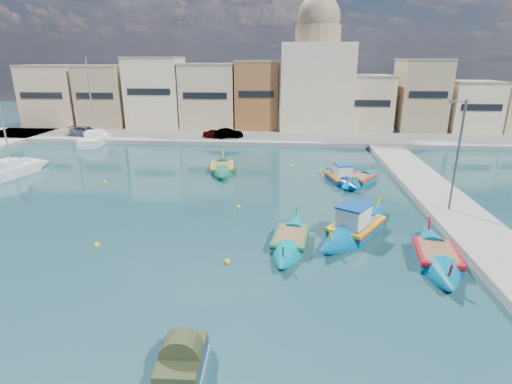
% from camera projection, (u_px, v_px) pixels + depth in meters
% --- Properties ---
extents(ground, '(160.00, 160.00, 0.00)m').
position_uv_depth(ground, '(181.00, 244.00, 23.66)').
color(ground, '#14393E').
rests_on(ground, ground).
extents(east_quay, '(4.00, 70.00, 0.50)m').
position_uv_depth(east_quay, '(498.00, 252.00, 22.17)').
color(east_quay, gray).
rests_on(east_quay, ground).
extents(north_quay, '(80.00, 8.00, 0.60)m').
position_uv_depth(north_quay, '(242.00, 138.00, 53.82)').
color(north_quay, gray).
rests_on(north_quay, ground).
extents(north_townhouses, '(83.20, 7.87, 10.19)m').
position_uv_depth(north_townhouses, '(293.00, 98.00, 58.77)').
color(north_townhouses, '#CBAF8C').
rests_on(north_townhouses, ground).
extents(church_block, '(10.00, 10.00, 19.10)m').
position_uv_depth(church_block, '(316.00, 74.00, 58.03)').
color(church_block, beige).
rests_on(church_block, ground).
extents(quay_street_lamp, '(1.18, 0.16, 8.00)m').
position_uv_depth(quay_street_lamp, '(457.00, 156.00, 26.60)').
color(quay_street_lamp, '#595B60').
rests_on(quay_street_lamp, ground).
extents(parked_cars, '(23.66, 2.20, 1.27)m').
position_uv_depth(parked_cars, '(156.00, 132.00, 52.99)').
color(parked_cars, '#4C1919').
rests_on(parked_cars, north_quay).
extents(luzzu_turquoise_cabin, '(7.17, 9.49, 3.18)m').
position_uv_depth(luzzu_turquoise_cabin, '(356.00, 228.00, 25.06)').
color(luzzu_turquoise_cabin, '#005F9B').
rests_on(luzzu_turquoise_cabin, ground).
extents(luzzu_blue_cabin, '(3.69, 7.70, 2.65)m').
position_uv_depth(luzzu_blue_cabin, '(340.00, 178.00, 35.66)').
color(luzzu_blue_cabin, '#0038AB').
rests_on(luzzu_blue_cabin, ground).
extents(luzzu_cyan_mid, '(5.58, 7.21, 2.21)m').
position_uv_depth(luzzu_cyan_mid, '(360.00, 180.00, 35.36)').
color(luzzu_cyan_mid, '#0072A5').
rests_on(luzzu_cyan_mid, ground).
extents(luzzu_green, '(3.15, 8.21, 2.52)m').
position_uv_depth(luzzu_green, '(222.00, 169.00, 38.99)').
color(luzzu_green, '#0B7454').
rests_on(luzzu_green, ground).
extents(luzzu_blue_south, '(2.89, 8.25, 2.33)m').
position_uv_depth(luzzu_blue_south, '(290.00, 241.00, 23.59)').
color(luzzu_blue_south, '#008CA5').
rests_on(luzzu_blue_south, ground).
extents(luzzu_cyan_south, '(3.18, 8.24, 2.50)m').
position_uv_depth(luzzu_cyan_south, '(437.00, 257.00, 21.54)').
color(luzzu_cyan_south, '#006E99').
rests_on(luzzu_cyan_south, ground).
extents(tender_near, '(1.64, 2.89, 1.40)m').
position_uv_depth(tender_near, '(182.00, 363.00, 13.81)').
color(tender_near, beige).
rests_on(tender_near, ground).
extents(yacht_north, '(3.59, 8.94, 11.61)m').
position_uv_depth(yacht_north, '(100.00, 138.00, 53.05)').
color(yacht_north, white).
rests_on(yacht_north, ground).
extents(yacht_midnorth, '(3.88, 7.87, 10.72)m').
position_uv_depth(yacht_midnorth, '(23.00, 168.00, 38.67)').
color(yacht_midnorth, white).
rests_on(yacht_midnorth, ground).
extents(mooring_buoys, '(26.89, 21.01, 0.36)m').
position_uv_depth(mooring_buoys, '(249.00, 203.00, 30.19)').
color(mooring_buoys, yellow).
rests_on(mooring_buoys, ground).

